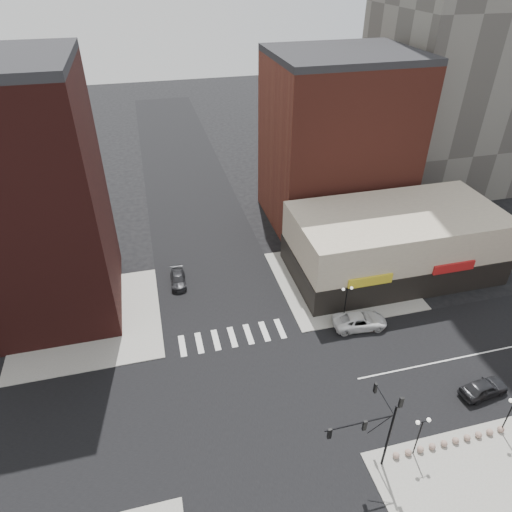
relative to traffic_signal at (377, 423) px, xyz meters
name	(u,v)px	position (x,y,z in m)	size (l,w,h in m)	color
ground	(253,401)	(-7.24, 7.83, -4.96)	(240.00, 240.00, 0.00)	black
road_ew	(253,401)	(-7.24, 7.83, -4.95)	(200.00, 14.00, 0.02)	black
road_ns	(253,401)	(-7.24, 7.83, -4.95)	(14.00, 200.00, 0.02)	black
sidewalk_nw	(88,320)	(-21.74, 22.33, -4.90)	(15.00, 15.00, 0.12)	gray
sidewalk_ne	(341,280)	(7.26, 22.33, -4.90)	(15.00, 15.00, 0.12)	gray
building_nw	(15,204)	(-26.24, 26.33, 7.54)	(16.00, 15.00, 25.00)	#3B1513
building_ne_midrise	(337,145)	(11.76, 37.33, 6.04)	(18.00, 15.00, 22.00)	maroon
building_ne_row	(393,247)	(13.76, 22.83, -1.66)	(24.20, 12.20, 8.00)	beige
traffic_signal	(377,423)	(0.00, 0.00, 0.00)	(5.59, 3.09, 7.77)	black
street_lamp_se_a	(421,428)	(3.76, -0.17, -1.67)	(1.22, 0.32, 4.16)	black
street_lamp_ne	(347,295)	(4.76, 15.83, -1.67)	(1.22, 0.32, 4.16)	black
bollard_row	(450,442)	(6.99, -0.17, -4.58)	(9.98, 0.53, 0.53)	#8B6F60
white_suv	(360,321)	(5.89, 14.33, -4.18)	(2.59, 5.62, 1.56)	white
dark_sedan_east	(484,388)	(12.78, 3.57, -4.19)	(1.81, 4.50, 1.53)	black
dark_sedan_north	(178,279)	(-11.69, 26.42, -4.34)	(1.74, 4.28, 1.24)	black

